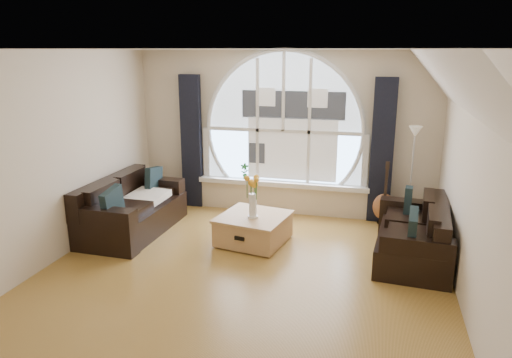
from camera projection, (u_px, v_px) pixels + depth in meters
name	position (u px, v px, depth m)	size (l,w,h in m)	color
ground	(237.00, 283.00, 5.69)	(5.00, 5.50, 0.01)	brown
ceiling	(235.00, 49.00, 4.98)	(5.00, 5.50, 0.01)	silver
wall_back	(284.00, 133.00, 7.91)	(5.00, 0.01, 2.70)	beige
wall_front	(100.00, 289.00, 2.77)	(5.00, 0.01, 2.70)	beige
wall_left	(45.00, 161.00, 5.94)	(0.01, 5.50, 2.70)	beige
wall_right	(476.00, 189.00, 4.74)	(0.01, 5.50, 2.70)	beige
attic_slope	(455.00, 87.00, 4.55)	(0.92, 5.50, 0.72)	silver
arched_window	(284.00, 117.00, 7.81)	(2.60, 0.06, 2.15)	silver
window_sill	(282.00, 183.00, 8.04)	(2.90, 0.22, 0.08)	white
window_frame	(283.00, 117.00, 7.78)	(2.76, 0.08, 2.15)	white
neighbor_house	(292.00, 125.00, 7.79)	(1.70, 0.02, 1.50)	silver
curtain_left	(192.00, 142.00, 8.23)	(0.35, 0.12, 2.30)	black
curtain_right	(382.00, 152.00, 7.46)	(0.35, 0.12, 2.30)	black
sofa_left	(133.00, 207.00, 7.19)	(0.93, 1.86, 0.83)	black
sofa_right	(413.00, 230.00, 6.26)	(0.85, 1.69, 0.75)	black
coffee_chest	(254.00, 228.00, 6.83)	(0.92, 0.92, 0.45)	#B5844E
throw_blanket	(147.00, 197.00, 7.35)	(0.55, 0.55, 0.10)	silver
vase_flowers	(253.00, 191.00, 6.59)	(0.24, 0.24, 0.70)	white
floor_lamp	(411.00, 178.00, 7.25)	(0.24, 0.24, 1.60)	#B2B2B2
guitar	(385.00, 193.00, 7.44)	(0.36, 0.24, 1.06)	brown
potted_plant	(245.00, 171.00, 8.15)	(0.14, 0.10, 0.27)	#1E6023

